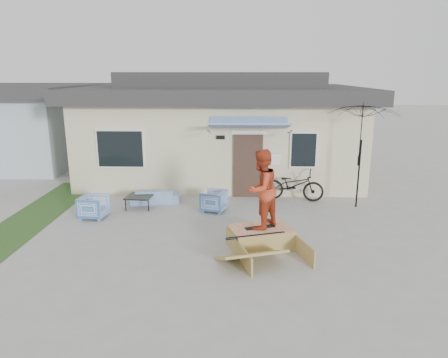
{
  "coord_description": "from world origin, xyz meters",
  "views": [
    {
      "loc": [
        0.64,
        -8.67,
        4.03
      ],
      "look_at": [
        0.3,
        1.8,
        1.3
      ],
      "focal_mm": 32.78,
      "sensor_mm": 36.0,
      "label": 1
    }
  ],
  "objects_px": {
    "armchair_left": "(94,206)",
    "patio_umbrella": "(361,151)",
    "bicycle": "(293,182)",
    "skate_ramp": "(260,238)",
    "skateboard": "(260,227)",
    "skater": "(261,188)",
    "armchair_right": "(214,200)",
    "coffee_table": "(140,202)",
    "loveseat": "(155,194)"
  },
  "relations": [
    {
      "from": "loveseat",
      "to": "armchair_right",
      "type": "bearing_deg",
      "value": 151.58
    },
    {
      "from": "loveseat",
      "to": "coffee_table",
      "type": "xyz_separation_m",
      "value": [
        -0.37,
        -0.49,
        -0.11
      ]
    },
    {
      "from": "armchair_left",
      "to": "patio_umbrella",
      "type": "height_order",
      "value": "patio_umbrella"
    },
    {
      "from": "armchair_left",
      "to": "skateboard",
      "type": "relative_size",
      "value": 0.98
    },
    {
      "from": "coffee_table",
      "to": "armchair_right",
      "type": "bearing_deg",
      "value": -6.02
    },
    {
      "from": "armchair_right",
      "to": "patio_umbrella",
      "type": "bearing_deg",
      "value": 114.14
    },
    {
      "from": "patio_umbrella",
      "to": "skate_ramp",
      "type": "height_order",
      "value": "patio_umbrella"
    },
    {
      "from": "skate_ramp",
      "to": "armchair_right",
      "type": "bearing_deg",
      "value": 98.72
    },
    {
      "from": "skate_ramp",
      "to": "skateboard",
      "type": "relative_size",
      "value": 2.51
    },
    {
      "from": "loveseat",
      "to": "skater",
      "type": "height_order",
      "value": "skater"
    },
    {
      "from": "bicycle",
      "to": "skate_ramp",
      "type": "xyz_separation_m",
      "value": [
        -1.25,
        -3.74,
        -0.39
      ]
    },
    {
      "from": "skater",
      "to": "coffee_table",
      "type": "bearing_deg",
      "value": -88.64
    },
    {
      "from": "armchair_right",
      "to": "skateboard",
      "type": "xyz_separation_m",
      "value": [
        1.25,
        -2.54,
        0.14
      ]
    },
    {
      "from": "patio_umbrella",
      "to": "skater",
      "type": "height_order",
      "value": "skater"
    },
    {
      "from": "skateboard",
      "to": "skater",
      "type": "relative_size",
      "value": 0.4
    },
    {
      "from": "bicycle",
      "to": "patio_umbrella",
      "type": "height_order",
      "value": "patio_umbrella"
    },
    {
      "from": "patio_umbrella",
      "to": "skater",
      "type": "bearing_deg",
      "value": -135.62
    },
    {
      "from": "skate_ramp",
      "to": "skater",
      "type": "relative_size",
      "value": 1.0
    },
    {
      "from": "skate_ramp",
      "to": "patio_umbrella",
      "type": "bearing_deg",
      "value": 27.57
    },
    {
      "from": "skateboard",
      "to": "skater",
      "type": "distance_m",
      "value": 0.96
    },
    {
      "from": "skateboard",
      "to": "loveseat",
      "type": "bearing_deg",
      "value": 114.11
    },
    {
      "from": "skater",
      "to": "bicycle",
      "type": "bearing_deg",
      "value": -159.42
    },
    {
      "from": "patio_umbrella",
      "to": "skate_ramp",
      "type": "bearing_deg",
      "value": -135.08
    },
    {
      "from": "armchair_left",
      "to": "bicycle",
      "type": "relative_size",
      "value": 0.37
    },
    {
      "from": "coffee_table",
      "to": "bicycle",
      "type": "distance_m",
      "value": 4.92
    },
    {
      "from": "skater",
      "to": "armchair_left",
      "type": "bearing_deg",
      "value": -72.03
    },
    {
      "from": "coffee_table",
      "to": "skateboard",
      "type": "distance_m",
      "value": 4.52
    },
    {
      "from": "patio_umbrella",
      "to": "skateboard",
      "type": "xyz_separation_m",
      "value": [
        -3.14,
        -3.07,
        -1.26
      ]
    },
    {
      "from": "armchair_right",
      "to": "bicycle",
      "type": "bearing_deg",
      "value": 131.92
    },
    {
      "from": "loveseat",
      "to": "coffee_table",
      "type": "distance_m",
      "value": 0.63
    },
    {
      "from": "coffee_table",
      "to": "bicycle",
      "type": "xyz_separation_m",
      "value": [
        4.81,
        0.92,
        0.43
      ]
    },
    {
      "from": "loveseat",
      "to": "armchair_right",
      "type": "relative_size",
      "value": 2.19
    },
    {
      "from": "bicycle",
      "to": "skate_ramp",
      "type": "distance_m",
      "value": 3.97
    },
    {
      "from": "bicycle",
      "to": "skate_ramp",
      "type": "bearing_deg",
      "value": 172.57
    },
    {
      "from": "patio_umbrella",
      "to": "skate_ramp",
      "type": "relative_size",
      "value": 1.38
    },
    {
      "from": "armchair_right",
      "to": "bicycle",
      "type": "height_order",
      "value": "bicycle"
    },
    {
      "from": "skateboard",
      "to": "bicycle",
      "type": "bearing_deg",
      "value": 51.11
    },
    {
      "from": "armchair_right",
      "to": "skate_ramp",
      "type": "relative_size",
      "value": 0.37
    },
    {
      "from": "armchair_right",
      "to": "skate_ramp",
      "type": "height_order",
      "value": "armchair_right"
    },
    {
      "from": "loveseat",
      "to": "skateboard",
      "type": "relative_size",
      "value": 2.06
    },
    {
      "from": "skateboard",
      "to": "skater",
      "type": "bearing_deg",
      "value": -109.98
    },
    {
      "from": "skate_ramp",
      "to": "skateboard",
      "type": "height_order",
      "value": "skateboard"
    },
    {
      "from": "coffee_table",
      "to": "armchair_left",
      "type": "bearing_deg",
      "value": -138.65
    },
    {
      "from": "loveseat",
      "to": "armchair_right",
      "type": "distance_m",
      "value": 2.06
    },
    {
      "from": "bicycle",
      "to": "skateboard",
      "type": "xyz_separation_m",
      "value": [
        -1.27,
        -3.7,
        -0.13
      ]
    },
    {
      "from": "armchair_right",
      "to": "patio_umbrella",
      "type": "relative_size",
      "value": 0.27
    },
    {
      "from": "skater",
      "to": "armchair_right",
      "type": "bearing_deg",
      "value": -114.31
    },
    {
      "from": "patio_umbrella",
      "to": "skate_ramp",
      "type": "distance_m",
      "value": 4.67
    },
    {
      "from": "armchair_left",
      "to": "skate_ramp",
      "type": "bearing_deg",
      "value": -106.04
    },
    {
      "from": "armchair_left",
      "to": "coffee_table",
      "type": "distance_m",
      "value": 1.46
    }
  ]
}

